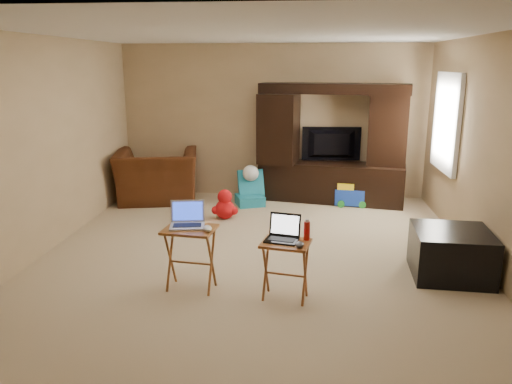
# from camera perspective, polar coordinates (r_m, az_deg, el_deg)

# --- Properties ---
(floor) EXTENTS (5.50, 5.50, 0.00)m
(floor) POSITION_cam_1_polar(r_m,az_deg,el_deg) (5.96, 0.18, -6.98)
(floor) COLOR beige
(floor) RESTS_ON ground
(ceiling) EXTENTS (5.50, 5.50, 0.00)m
(ceiling) POSITION_cam_1_polar(r_m,az_deg,el_deg) (5.56, 0.21, 17.76)
(ceiling) COLOR silver
(ceiling) RESTS_ON ground
(wall_back) EXTENTS (5.00, 0.00, 5.00)m
(wall_back) POSITION_cam_1_polar(r_m,az_deg,el_deg) (8.35, 1.94, 8.05)
(wall_back) COLOR tan
(wall_back) RESTS_ON ground
(wall_front) EXTENTS (5.00, 0.00, 5.00)m
(wall_front) POSITION_cam_1_polar(r_m,az_deg,el_deg) (2.97, -4.69, -3.82)
(wall_front) COLOR tan
(wall_front) RESTS_ON ground
(wall_left) EXTENTS (0.00, 5.50, 5.50)m
(wall_left) POSITION_cam_1_polar(r_m,az_deg,el_deg) (6.36, -22.93, 4.91)
(wall_left) COLOR tan
(wall_left) RESTS_ON ground
(wall_right) EXTENTS (0.00, 5.50, 5.50)m
(wall_right) POSITION_cam_1_polar(r_m,az_deg,el_deg) (5.95, 25.00, 4.11)
(wall_right) COLOR tan
(wall_right) RESTS_ON ground
(window_pane) EXTENTS (0.00, 1.20, 1.20)m
(window_pane) POSITION_cam_1_polar(r_m,az_deg,el_deg) (7.39, 21.08, 7.44)
(window_pane) COLOR white
(window_pane) RESTS_ON ground
(window_frame) EXTENTS (0.06, 1.14, 1.34)m
(window_frame) POSITION_cam_1_polar(r_m,az_deg,el_deg) (7.38, 20.93, 7.45)
(window_frame) COLOR white
(window_frame) RESTS_ON ground
(entertainment_center) EXTENTS (2.37, 0.98, 1.89)m
(entertainment_center) POSITION_cam_1_polar(r_m,az_deg,el_deg) (8.07, 8.72, 5.48)
(entertainment_center) COLOR black
(entertainment_center) RESTS_ON floor
(television) EXTENTS (0.96, 0.17, 0.55)m
(television) POSITION_cam_1_polar(r_m,az_deg,el_deg) (8.24, 8.65, 5.39)
(television) COLOR black
(television) RESTS_ON entertainment_center
(recliner) EXTENTS (1.48, 1.35, 0.83)m
(recliner) POSITION_cam_1_polar(r_m,az_deg,el_deg) (8.23, -11.21, 1.79)
(recliner) COLOR #4B2210
(recliner) RESTS_ON floor
(child_rocker) EXTENTS (0.55, 0.59, 0.55)m
(child_rocker) POSITION_cam_1_polar(r_m,az_deg,el_deg) (7.87, -0.70, 0.44)
(child_rocker) COLOR #187389
(child_rocker) RESTS_ON floor
(plush_toy) EXTENTS (0.40, 0.33, 0.44)m
(plush_toy) POSITION_cam_1_polar(r_m,az_deg,el_deg) (7.19, -3.58, -1.39)
(plush_toy) COLOR red
(plush_toy) RESTS_ON floor
(push_toy) EXTENTS (0.54, 0.41, 0.38)m
(push_toy) POSITION_cam_1_polar(r_m,az_deg,el_deg) (8.01, 10.83, -0.18)
(push_toy) COLOR #183DC0
(push_toy) RESTS_ON floor
(ottoman) EXTENTS (0.82, 0.82, 0.50)m
(ottoman) POSITION_cam_1_polar(r_m,az_deg,el_deg) (5.66, 21.39, -6.55)
(ottoman) COLOR black
(ottoman) RESTS_ON floor
(tray_table_left) EXTENTS (0.53, 0.45, 0.63)m
(tray_table_left) POSITION_cam_1_polar(r_m,az_deg,el_deg) (4.99, -7.47, -7.58)
(tray_table_left) COLOR #945523
(tray_table_left) RESTS_ON floor
(tray_table_right) EXTENTS (0.50, 0.43, 0.57)m
(tray_table_right) POSITION_cam_1_polar(r_m,az_deg,el_deg) (4.77, 3.37, -8.96)
(tray_table_right) COLOR #975824
(tray_table_right) RESTS_ON floor
(laptop_left) EXTENTS (0.37, 0.33, 0.24)m
(laptop_left) POSITION_cam_1_polar(r_m,az_deg,el_deg) (4.88, -7.91, -2.66)
(laptop_left) COLOR #B5B5BA
(laptop_left) RESTS_ON tray_table_left
(laptop_right) EXTENTS (0.35, 0.31, 0.24)m
(laptop_right) POSITION_cam_1_polar(r_m,az_deg,el_deg) (4.64, 2.96, -4.24)
(laptop_right) COLOR black
(laptop_right) RESTS_ON tray_table_right
(mouse_left) EXTENTS (0.12, 0.15, 0.05)m
(mouse_left) POSITION_cam_1_polar(r_m,az_deg,el_deg) (4.77, -5.56, -4.18)
(mouse_left) COLOR silver
(mouse_left) RESTS_ON tray_table_left
(mouse_right) EXTENTS (0.09, 0.13, 0.05)m
(mouse_right) POSITION_cam_1_polar(r_m,az_deg,el_deg) (4.54, 5.02, -6.00)
(mouse_right) COLOR #424247
(mouse_right) RESTS_ON tray_table_right
(water_bottle) EXTENTS (0.06, 0.06, 0.18)m
(water_bottle) POSITION_cam_1_polar(r_m,az_deg,el_deg) (4.71, 5.82, -4.44)
(water_bottle) COLOR #B8120B
(water_bottle) RESTS_ON tray_table_right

